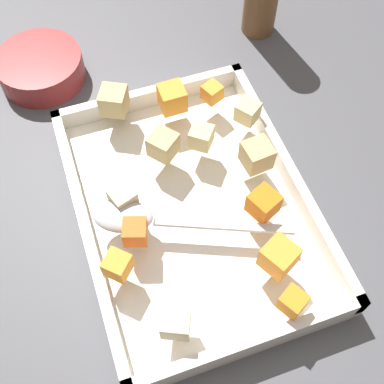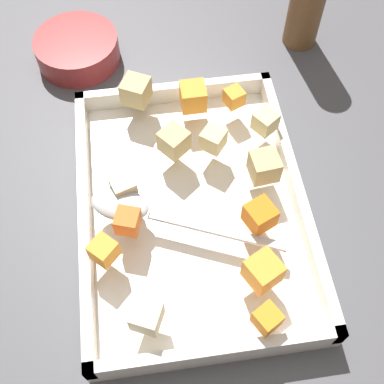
# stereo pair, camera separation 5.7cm
# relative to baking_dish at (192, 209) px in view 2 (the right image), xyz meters

# --- Properties ---
(ground_plane) EXTENTS (4.00, 4.00, 0.00)m
(ground_plane) POSITION_rel_baking_dish_xyz_m (0.01, -0.01, -0.01)
(ground_plane) COLOR #4C4C51
(baking_dish) EXTENTS (0.37, 0.27, 0.04)m
(baking_dish) POSITION_rel_baking_dish_xyz_m (0.00, 0.00, 0.00)
(baking_dish) COLOR white
(baking_dish) RESTS_ON ground_plane
(carrot_chunk_far_right) EXTENTS (0.04, 0.04, 0.03)m
(carrot_chunk_far_right) POSITION_rel_baking_dish_xyz_m (-0.04, -0.07, 0.05)
(carrot_chunk_far_right) COLOR orange
(carrot_chunk_far_right) RESTS_ON baking_dish
(carrot_chunk_corner_sw) EXTENTS (0.04, 0.04, 0.03)m
(carrot_chunk_corner_sw) POSITION_rel_baking_dish_xyz_m (-0.11, -0.06, 0.05)
(carrot_chunk_corner_sw) COLOR orange
(carrot_chunk_corner_sw) RESTS_ON baking_dish
(carrot_chunk_back_center) EXTENTS (0.03, 0.03, 0.03)m
(carrot_chunk_back_center) POSITION_rel_baking_dish_xyz_m (0.14, -0.02, 0.05)
(carrot_chunk_back_center) COLOR orange
(carrot_chunk_back_center) RESTS_ON baking_dish
(carrot_chunk_heap_top) EXTENTS (0.03, 0.03, 0.03)m
(carrot_chunk_heap_top) POSITION_rel_baking_dish_xyz_m (-0.03, 0.08, 0.04)
(carrot_chunk_heap_top) COLOR orange
(carrot_chunk_heap_top) RESTS_ON baking_dish
(carrot_chunk_near_spoon) EXTENTS (0.03, 0.03, 0.02)m
(carrot_chunk_near_spoon) POSITION_rel_baking_dish_xyz_m (0.14, -0.08, 0.04)
(carrot_chunk_near_spoon) COLOR orange
(carrot_chunk_near_spoon) RESTS_ON baking_dish
(carrot_chunk_mid_left) EXTENTS (0.03, 0.03, 0.02)m
(carrot_chunk_mid_left) POSITION_rel_baking_dish_xyz_m (-0.16, -0.05, 0.04)
(carrot_chunk_mid_left) COLOR orange
(carrot_chunk_mid_left) RESTS_ON baking_dish
(carrot_chunk_mid_right) EXTENTS (0.04, 0.04, 0.03)m
(carrot_chunk_mid_right) POSITION_rel_baking_dish_xyz_m (-0.06, 0.11, 0.04)
(carrot_chunk_mid_right) COLOR orange
(carrot_chunk_mid_right) RESTS_ON baking_dish
(potato_chunk_front_center) EXTENTS (0.04, 0.04, 0.03)m
(potato_chunk_front_center) POSITION_rel_baking_dish_xyz_m (0.07, -0.04, 0.04)
(potato_chunk_front_center) COLOR #E0CC89
(potato_chunk_front_center) RESTS_ON baking_dish
(potato_chunk_corner_ne) EXTENTS (0.04, 0.04, 0.03)m
(potato_chunk_corner_ne) POSITION_rel_baking_dish_xyz_m (0.16, 0.05, 0.05)
(potato_chunk_corner_ne) COLOR tan
(potato_chunk_corner_ne) RESTS_ON baking_dish
(potato_chunk_rim_edge) EXTENTS (0.04, 0.04, 0.03)m
(potato_chunk_rim_edge) POSITION_rel_baking_dish_xyz_m (-0.14, 0.07, 0.05)
(potato_chunk_rim_edge) COLOR beige
(potato_chunk_rim_edge) RESTS_ON baking_dish
(potato_chunk_corner_se) EXTENTS (0.04, 0.04, 0.03)m
(potato_chunk_corner_se) POSITION_rel_baking_dish_xyz_m (0.02, -0.09, 0.05)
(potato_chunk_corner_se) COLOR tan
(potato_chunk_corner_se) RESTS_ON baking_dish
(potato_chunk_corner_nw) EXTENTS (0.04, 0.04, 0.03)m
(potato_chunk_corner_nw) POSITION_rel_baking_dish_xyz_m (0.09, -0.11, 0.04)
(potato_chunk_corner_nw) COLOR #E0CC89
(potato_chunk_corner_nw) RESTS_ON baking_dish
(potato_chunk_under_handle) EXTENTS (0.04, 0.04, 0.03)m
(potato_chunk_under_handle) POSITION_rel_baking_dish_xyz_m (0.07, 0.01, 0.05)
(potato_chunk_under_handle) COLOR tan
(potato_chunk_under_handle) RESTS_ON baking_dish
(potato_chunk_far_left) EXTENTS (0.03, 0.03, 0.03)m
(potato_chunk_far_left) POSITION_rel_baking_dish_xyz_m (0.02, 0.08, 0.04)
(potato_chunk_far_left) COLOR beige
(potato_chunk_far_left) RESTS_ON baking_dish
(serving_spoon) EXTENTS (0.12, 0.22, 0.02)m
(serving_spoon) POSITION_rel_baking_dish_xyz_m (-0.01, 0.07, 0.04)
(serving_spoon) COLOR silver
(serving_spoon) RESTS_ON baking_dish
(small_prep_bowl) EXTENTS (0.13, 0.13, 0.04)m
(small_prep_bowl) POSITION_rel_baking_dish_xyz_m (0.29, 0.13, 0.01)
(small_prep_bowl) COLOR maroon
(small_prep_bowl) RESTS_ON ground_plane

